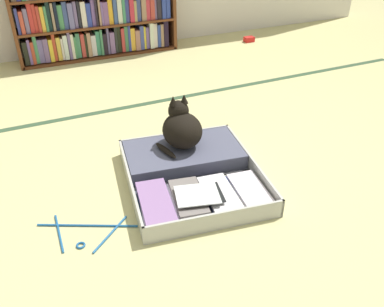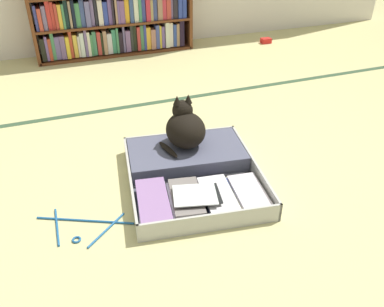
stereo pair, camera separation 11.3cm
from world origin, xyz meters
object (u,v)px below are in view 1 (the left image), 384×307
object	(u,v)px
bookshelf	(95,10)
clothes_hanger	(85,232)
black_cat	(181,128)
open_suitcase	(189,171)
small_red_pouch	(249,39)

from	to	relation	value
bookshelf	clothes_hanger	bearing A→B (deg)	-104.74
black_cat	bookshelf	bearing A→B (deg)	90.33
black_cat	open_suitcase	bearing A→B (deg)	-100.70
bookshelf	small_red_pouch	distance (m)	1.58
bookshelf	open_suitcase	world-z (taller)	bookshelf
bookshelf	black_cat	xyz separation A→B (m)	(0.01, -1.98, -0.21)
clothes_hanger	bookshelf	bearing A→B (deg)	75.26
open_suitcase	clothes_hanger	xyz separation A→B (m)	(-0.60, -0.19, -0.04)
small_red_pouch	clothes_hanger	bearing A→B (deg)	-134.94
bookshelf	black_cat	size ratio (longest dim) A/B	5.12
bookshelf	clothes_hanger	size ratio (longest dim) A/B	3.44
bookshelf	clothes_hanger	xyz separation A→B (m)	(-0.62, -2.36, -0.41)
open_suitcase	clothes_hanger	distance (m)	0.63
open_suitcase	clothes_hanger	size ratio (longest dim) A/B	1.99
small_red_pouch	open_suitcase	bearing A→B (deg)	-128.28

